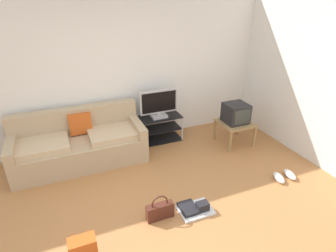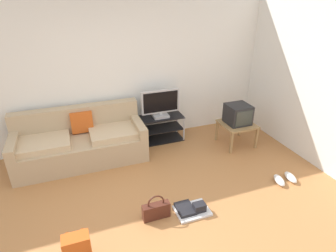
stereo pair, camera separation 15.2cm
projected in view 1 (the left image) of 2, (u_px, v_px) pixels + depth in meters
ground_plane at (153, 231)px, 3.43m from camera, size 9.00×9.80×0.02m
wall_back at (104, 73)px, 4.87m from camera, size 9.00×0.10×2.70m
wall_right at (309, 78)px, 4.58m from camera, size 0.10×3.60×2.70m
couch at (80, 144)px, 4.69m from camera, size 2.12×0.88×0.87m
tv_stand at (159, 128)px, 5.38m from camera, size 0.86×0.40×0.50m
flat_tv at (159, 104)px, 5.14m from camera, size 0.72×0.22×0.53m
side_table at (235, 125)px, 5.23m from camera, size 0.59×0.59×0.43m
crt_tv at (236, 113)px, 5.14m from camera, size 0.41×0.41×0.36m
handbag at (160, 210)px, 3.56m from camera, size 0.36×0.11×0.35m
sneakers_pair at (284, 176)px, 4.34m from camera, size 0.40×0.30×0.09m
floor_tray at (195, 209)px, 3.70m from camera, size 0.45×0.34×0.14m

